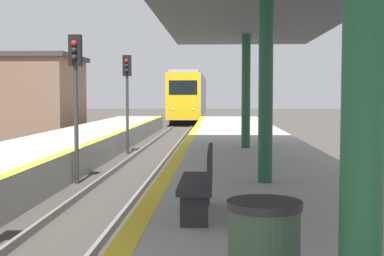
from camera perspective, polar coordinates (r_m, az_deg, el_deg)
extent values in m
cube|color=black|center=(53.80, -0.23, 1.09)|extent=(2.43, 19.71, 0.55)
cube|color=#99999E|center=(53.75, -0.23, 3.45)|extent=(2.85, 21.90, 3.87)
cube|color=gold|center=(42.90, -0.95, 3.43)|extent=(2.80, 0.16, 3.79)
cube|color=black|center=(42.84, -0.96, 4.33)|extent=(2.28, 0.06, 1.16)
cube|color=gray|center=(53.79, -0.23, 5.64)|extent=(2.43, 20.80, 0.24)
sphere|color=white|center=(42.91, -2.00, 2.00)|extent=(0.18, 0.18, 0.18)
sphere|color=white|center=(42.81, 0.09, 2.00)|extent=(0.18, 0.18, 0.18)
cylinder|color=#2D2D2D|center=(15.75, -12.24, 0.28)|extent=(0.12, 0.12, 3.38)
cube|color=black|center=(15.78, -12.34, 8.07)|extent=(0.36, 0.20, 0.90)
sphere|color=red|center=(15.67, -12.48, 8.85)|extent=(0.16, 0.16, 0.16)
sphere|color=black|center=(15.65, -12.47, 8.11)|extent=(0.16, 0.16, 0.16)
sphere|color=black|center=(15.63, -12.46, 7.37)|extent=(0.16, 0.16, 0.16)
cylinder|color=#2D2D2D|center=(23.34, -6.91, 1.37)|extent=(0.12, 0.12, 3.38)
cube|color=black|center=(23.35, -6.95, 6.62)|extent=(0.36, 0.20, 0.90)
sphere|color=red|center=(23.24, -7.01, 7.14)|extent=(0.16, 0.16, 0.16)
sphere|color=black|center=(23.23, -7.00, 6.64)|extent=(0.16, 0.16, 0.16)
sphere|color=black|center=(23.21, -7.00, 6.14)|extent=(0.16, 0.16, 0.16)
cylinder|color=#1E5133|center=(3.51, 17.83, 5.28)|extent=(0.27, 0.27, 3.51)
cylinder|color=#1E5133|center=(10.05, 7.87, 4.17)|extent=(0.27, 0.27, 3.51)
cylinder|color=#1E5133|center=(16.66, 5.78, 3.92)|extent=(0.27, 0.27, 3.51)
cylinder|color=#262626|center=(4.06, 7.73, -8.12)|extent=(0.56, 0.56, 0.06)
cube|color=#28282D|center=(7.30, 0.45, -5.90)|extent=(0.44, 1.66, 0.08)
cube|color=#28282D|center=(7.26, 1.95, -3.89)|extent=(0.06, 1.66, 0.44)
cube|color=#262628|center=(6.70, 0.23, -8.86)|extent=(0.35, 0.08, 0.40)
cube|color=#262628|center=(8.00, 0.63, -6.82)|extent=(0.35, 0.08, 0.40)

